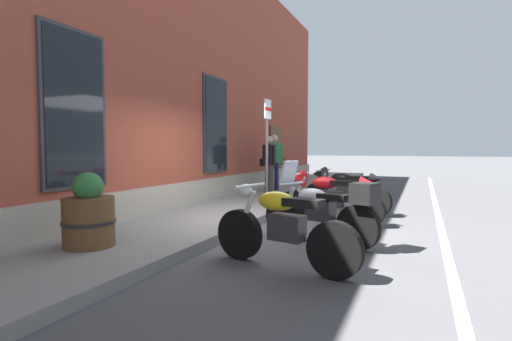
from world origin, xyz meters
The scene contains 12 objects.
ground_plane centered at (0.00, 0.00, 0.00)m, with size 140.00×140.00×0.00m, color #424244.
sidewalk centered at (0.00, 1.11, 0.08)m, with size 28.44×2.22×0.16m, color slate.
lane_stripe centered at (0.00, -3.20, 0.00)m, with size 28.44×0.12×0.01m, color silver.
brick_pub_facade centered at (0.00, 6.16, 3.50)m, with size 22.44×7.98×7.01m.
motorcycle_yellow_naked centered at (-2.26, -1.28, 0.50)m, with size 0.69×2.01×1.02m.
motorcycle_silver_touring centered at (-0.85, -1.46, 0.53)m, with size 0.95×1.98×1.28m.
motorcycle_red_sport centered at (0.84, -1.09, 0.57)m, with size 0.62×2.14×1.05m.
motorcycle_black_sport centered at (2.23, -1.16, 0.57)m, with size 0.86×2.11×1.04m.
pedestrian_dark_jacket centered at (4.01, 1.37, 1.11)m, with size 0.40×0.61×1.69m.
pedestrian_striped_shirt centered at (4.65, 1.44, 1.15)m, with size 0.52×0.52×1.76m.
parking_sign centered at (1.47, 0.41, 1.75)m, with size 0.36×0.07×2.46m.
barrel_planter centered at (-2.88, 1.26, 0.57)m, with size 0.70×0.70×1.01m.
Camera 1 is at (-6.67, -2.85, 1.48)m, focal length 26.88 mm.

